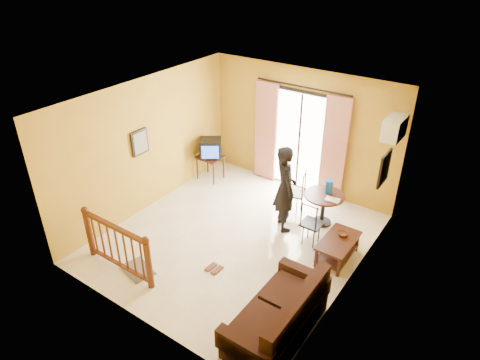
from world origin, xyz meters
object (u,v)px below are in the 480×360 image
Objects in this scene: coffee_table at (338,246)px; sofa at (280,317)px; television at (211,148)px; dining_table at (324,201)px; standing_person at (285,189)px.

sofa reaches higher than coffee_table.
television is at bearing 164.30° from coffee_table.
dining_table is at bearing 103.67° from sofa.
television is 4.88m from sofa.
television is 0.36× the size of sofa.
standing_person is at bearing 118.69° from sofa.
television is at bearing 176.99° from dining_table.
standing_person reaches higher than sofa.
television is 0.37× the size of standing_person.
coffee_table is 1.47m from standing_person.
television is 0.82× the size of dining_table.
sofa is at bearing -74.85° from television.
sofa is 1.03× the size of standing_person.
coffee_table is (0.72, -0.89, -0.24)m from dining_table.
sofa is 2.78m from standing_person.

